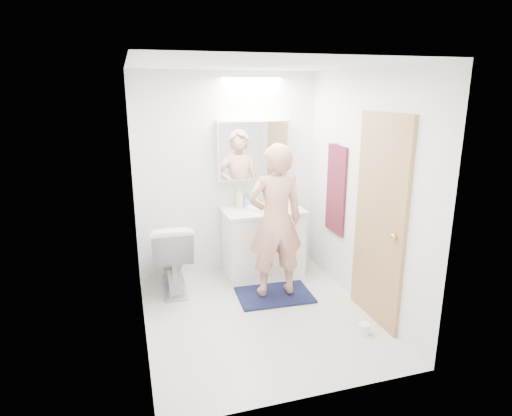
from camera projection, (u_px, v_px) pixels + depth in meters
name	position (u px, v px, depth m)	size (l,w,h in m)	color
floor	(258.00, 315.00, 4.36)	(2.50, 2.50, 0.00)	silver
ceiling	(259.00, 64.00, 3.72)	(2.50, 2.50, 0.00)	white
wall_back	(228.00, 175.00, 5.19)	(2.50, 2.50, 0.00)	white
wall_front	(314.00, 245.00, 2.89)	(2.50, 2.50, 0.00)	white
wall_left	(137.00, 209.00, 3.73)	(2.50, 2.50, 0.00)	white
wall_right	(363.00, 192.00, 4.35)	(2.50, 2.50, 0.00)	white
vanity_cabinet	(263.00, 243.00, 5.25)	(0.90, 0.55, 0.78)	white
countertop	(263.00, 211.00, 5.14)	(0.95, 0.58, 0.04)	silver
sink_basin	(262.00, 207.00, 5.15)	(0.36, 0.36, 0.03)	white
faucet	(257.00, 198.00, 5.31)	(0.02, 0.02, 0.16)	silver
medicine_cabinet	(253.00, 150.00, 5.13)	(0.88, 0.14, 0.70)	white
mirror_panel	(255.00, 150.00, 5.06)	(0.84, 0.01, 0.66)	silver
toilet	(172.00, 256.00, 4.83)	(0.45, 0.79, 0.81)	white
bath_rug	(274.00, 295.00, 4.76)	(0.80, 0.55, 0.02)	#131E3B
person	(275.00, 221.00, 4.54)	(0.59, 0.39, 1.63)	tan
door	(379.00, 221.00, 4.07)	(0.04, 0.80, 2.00)	tan
door_knob	(394.00, 237.00, 3.80)	(0.06, 0.06, 0.06)	gold
towel	(336.00, 190.00, 4.88)	(0.02, 0.42, 1.00)	black
towel_hook	(337.00, 143.00, 4.73)	(0.02, 0.02, 0.07)	silver
soap_bottle_a	(240.00, 198.00, 5.17)	(0.09, 0.10, 0.25)	#D0CB87
soap_bottle_b	(247.00, 199.00, 5.23)	(0.08, 0.08, 0.18)	#61ACD1
toothbrush_cup	(274.00, 201.00, 5.32)	(0.10, 0.10, 0.09)	#4050C1
toilet_paper_roll	(364.00, 329.00, 4.03)	(0.11, 0.11, 0.10)	white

